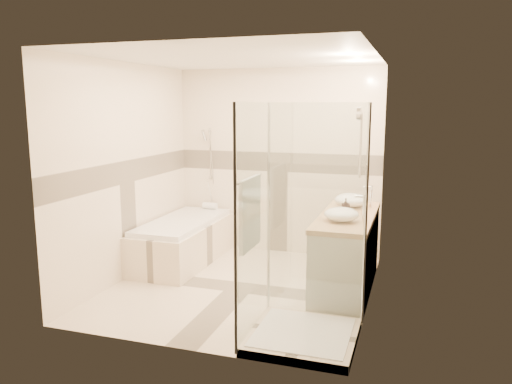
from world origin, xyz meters
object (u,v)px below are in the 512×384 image
(vessel_sink_near, at_px, (351,200))
(amenity_bottle_b, at_px, (346,208))
(amenity_bottle_a, at_px, (346,207))
(bathtub, at_px, (183,239))
(shower_enclosure, at_px, (293,281))
(vessel_sink_far, at_px, (341,214))
(vanity, at_px, (346,252))

(vessel_sink_near, bearing_deg, amenity_bottle_b, -90.00)
(vessel_sink_near, bearing_deg, amenity_bottle_a, -90.00)
(bathtub, xyz_separation_m, amenity_bottle_b, (2.13, -0.33, 0.61))
(shower_enclosure, height_order, amenity_bottle_b, shower_enclosure)
(bathtub, relative_size, vessel_sink_far, 4.80)
(vanity, xyz_separation_m, amenity_bottle_b, (-0.02, 0.02, 0.49))
(bathtub, bearing_deg, shower_enclosure, -41.10)
(shower_enclosure, relative_size, amenity_bottle_b, 15.76)
(bathtub, bearing_deg, amenity_bottle_b, -8.76)
(vanity, relative_size, vessel_sink_near, 4.18)
(shower_enclosure, distance_m, vessel_sink_far, 1.06)
(vessel_sink_near, height_order, amenity_bottle_a, amenity_bottle_a)
(bathtub, relative_size, vanity, 1.05)
(vessel_sink_far, relative_size, amenity_bottle_b, 2.73)
(amenity_bottle_a, relative_size, amenity_bottle_b, 1.41)
(vanity, bearing_deg, amenity_bottle_b, 132.55)
(shower_enclosure, bearing_deg, bathtub, 138.90)
(amenity_bottle_b, bearing_deg, shower_enclosure, -101.92)
(vessel_sink_near, height_order, amenity_bottle_b, vessel_sink_near)
(bathtub, height_order, vessel_sink_near, vessel_sink_near)
(shower_enclosure, relative_size, amenity_bottle_a, 11.15)
(vanity, xyz_separation_m, shower_enclosure, (-0.29, -1.27, 0.08))
(vanity, height_order, amenity_bottle_b, amenity_bottle_b)
(bathtub, height_order, vanity, vanity)
(bathtub, bearing_deg, vanity, -9.25)
(vessel_sink_near, bearing_deg, shower_enclosure, -99.02)
(amenity_bottle_a, bearing_deg, amenity_bottle_b, 90.00)
(vessel_sink_near, height_order, vessel_sink_far, vessel_sink_near)
(amenity_bottle_b, bearing_deg, bathtub, 171.24)
(vessel_sink_far, bearing_deg, vessel_sink_near, 90.00)
(bathtub, distance_m, vanity, 2.18)
(bathtub, relative_size, shower_enclosure, 0.83)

